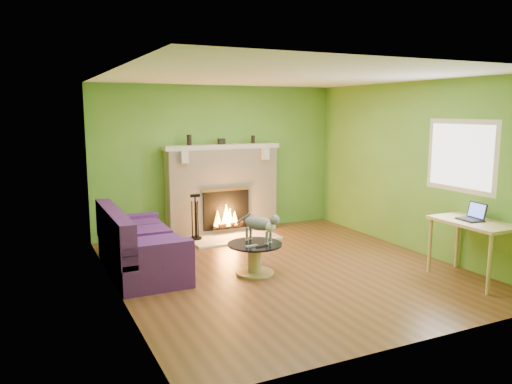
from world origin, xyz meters
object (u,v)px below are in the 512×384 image
(sofa, at_px, (137,247))
(coffee_table, at_px, (255,256))
(desk, at_px, (474,228))
(cat, at_px, (259,227))

(sofa, bearing_deg, coffee_table, -29.00)
(desk, bearing_deg, coffee_table, 149.41)
(cat, bearing_deg, coffee_table, -175.87)
(cat, bearing_deg, sofa, 126.00)
(sofa, distance_m, coffee_table, 1.60)
(sofa, xyz_separation_m, desk, (3.81, -2.20, 0.35))
(coffee_table, xyz_separation_m, cat, (0.08, 0.05, 0.38))
(sofa, xyz_separation_m, cat, (1.48, -0.72, 0.29))
(sofa, height_order, desk, sofa)
(sofa, distance_m, cat, 1.67)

